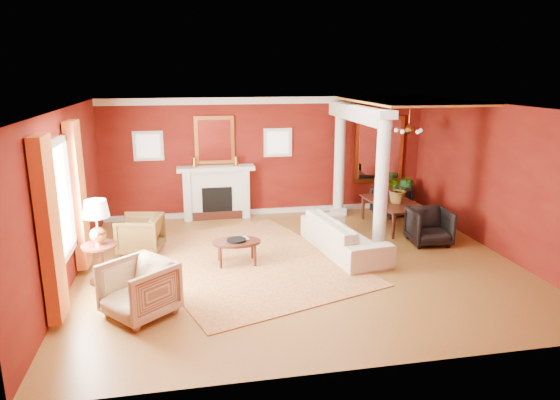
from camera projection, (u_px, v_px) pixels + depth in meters
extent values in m
plane|color=brown|center=(299.00, 263.00, 9.39)|extent=(8.00, 8.00, 0.00)
cube|color=#64180D|center=(268.00, 157.00, 12.35)|extent=(8.00, 0.04, 2.90)
cube|color=#64180D|center=(369.00, 257.00, 5.70)|extent=(8.00, 0.04, 2.90)
cube|color=#64180D|center=(65.00, 199.00, 8.29)|extent=(0.04, 7.00, 2.90)
cube|color=#64180D|center=(499.00, 179.00, 9.75)|extent=(0.04, 7.00, 2.90)
cube|color=white|center=(300.00, 107.00, 8.66)|extent=(8.00, 7.00, 0.04)
cube|color=silver|center=(217.00, 194.00, 12.17)|extent=(1.60, 0.34, 1.20)
cube|color=black|center=(217.00, 202.00, 12.04)|extent=(0.72, 0.03, 0.70)
cube|color=#32160E|center=(218.00, 215.00, 12.13)|extent=(1.20, 0.05, 0.20)
cube|color=silver|center=(216.00, 168.00, 11.97)|extent=(1.85, 0.42, 0.10)
cube|color=silver|center=(187.00, 195.00, 12.01)|extent=(0.16, 0.40, 1.20)
cube|color=silver|center=(245.00, 193.00, 12.27)|extent=(0.16, 0.40, 1.20)
cube|color=gold|center=(214.00, 140.00, 11.96)|extent=(0.95, 0.06, 1.15)
cube|color=white|center=(215.00, 140.00, 11.93)|extent=(0.78, 0.02, 0.98)
cube|color=silver|center=(148.00, 146.00, 11.72)|extent=(0.70, 0.06, 0.70)
cube|color=white|center=(148.00, 146.00, 11.68)|extent=(0.54, 0.02, 0.54)
cube|color=silver|center=(278.00, 142.00, 12.28)|extent=(0.70, 0.06, 0.70)
cube|color=white|center=(278.00, 143.00, 12.25)|extent=(0.54, 0.02, 0.54)
cube|color=white|center=(57.00, 202.00, 7.70)|extent=(0.03, 1.30, 1.70)
cube|color=silver|center=(48.00, 214.00, 7.04)|extent=(0.08, 0.10, 1.90)
cube|color=silver|center=(69.00, 191.00, 8.37)|extent=(0.08, 0.10, 1.90)
cube|color=#BB5E20|center=(49.00, 230.00, 6.81)|extent=(0.18, 0.55, 2.60)
cube|color=#BB5E20|center=(78.00, 195.00, 8.71)|extent=(0.18, 0.55, 2.60)
cube|color=silver|center=(378.00, 247.00, 9.96)|extent=(0.34, 0.34, 0.20)
cylinder|color=silver|center=(382.00, 181.00, 9.62)|extent=(0.26, 0.26, 2.50)
cube|color=silver|center=(385.00, 114.00, 9.30)|extent=(0.36, 0.36, 0.16)
cube|color=silver|center=(338.00, 211.00, 12.53)|extent=(0.34, 0.34, 0.20)
cylinder|color=silver|center=(340.00, 158.00, 12.19)|extent=(0.26, 0.26, 2.50)
cube|color=silver|center=(341.00, 105.00, 11.87)|extent=(0.36, 0.36, 0.16)
cube|color=silver|center=(356.00, 113.00, 10.85)|extent=(0.30, 3.20, 0.32)
cube|color=gold|center=(409.00, 101.00, 10.85)|extent=(2.30, 3.40, 0.04)
cube|color=gold|center=(379.00, 149.00, 12.82)|extent=(1.30, 0.06, 1.70)
cube|color=white|center=(380.00, 150.00, 12.78)|extent=(1.10, 0.02, 1.50)
cylinder|color=#B87539|center=(410.00, 115.00, 10.98)|extent=(0.02, 0.02, 0.65)
sphere|color=#B87539|center=(409.00, 129.00, 11.06)|extent=(0.20, 0.20, 0.20)
sphere|color=#EEE3CA|center=(420.00, 130.00, 11.12)|extent=(0.09, 0.09, 0.09)
sphere|color=#EEE3CA|center=(407.00, 129.00, 11.34)|extent=(0.09, 0.09, 0.09)
sphere|color=#EEE3CA|center=(396.00, 130.00, 11.19)|extent=(0.09, 0.09, 0.09)
sphere|color=#EEE3CA|center=(402.00, 132.00, 10.87)|extent=(0.09, 0.09, 0.09)
sphere|color=#EEE3CA|center=(418.00, 132.00, 10.83)|extent=(0.09, 0.09, 0.09)
cube|color=silver|center=(268.00, 100.00, 11.97)|extent=(8.00, 0.08, 0.16)
cube|color=silver|center=(268.00, 211.00, 12.66)|extent=(8.00, 0.08, 0.12)
cube|color=maroon|center=(247.00, 261.00, 9.46)|extent=(4.59, 5.28, 0.02)
imported|color=beige|center=(344.00, 230.00, 9.86)|extent=(1.03, 2.44, 0.92)
imported|color=black|center=(140.00, 232.00, 9.85)|extent=(0.90, 0.94, 0.83)
imported|color=tan|center=(139.00, 287.00, 7.27)|extent=(1.21, 1.22, 0.92)
cylinder|color=#32160E|center=(237.00, 242.00, 9.24)|extent=(0.90, 0.90, 0.05)
cylinder|color=#32160E|center=(221.00, 259.00, 9.05)|extent=(0.05, 0.05, 0.40)
cylinder|color=#32160E|center=(255.00, 256.00, 9.16)|extent=(0.05, 0.05, 0.40)
cylinder|color=#32160E|center=(219.00, 251.00, 9.43)|extent=(0.05, 0.05, 0.40)
cylinder|color=#32160E|center=(252.00, 249.00, 9.54)|extent=(0.05, 0.05, 0.40)
imported|color=#32160E|center=(239.00, 234.00, 9.27)|extent=(0.16, 0.06, 0.22)
cylinder|color=#32160E|center=(103.00, 281.00, 8.55)|extent=(0.43, 0.43, 0.04)
cylinder|color=#32160E|center=(101.00, 264.00, 8.47)|extent=(0.10, 0.10, 0.66)
cylinder|color=#32160E|center=(99.00, 246.00, 8.39)|extent=(0.58, 0.58, 0.04)
sphere|color=#B87539|center=(98.00, 235.00, 8.34)|extent=(0.27, 0.27, 0.27)
cylinder|color=#B87539|center=(97.00, 224.00, 8.29)|extent=(0.03, 0.03, 0.29)
cone|color=#EEE3CA|center=(96.00, 209.00, 8.23)|extent=(0.43, 0.43, 0.29)
imported|color=#32160E|center=(395.00, 207.00, 11.45)|extent=(0.73, 1.76, 0.96)
imported|color=black|center=(429.00, 225.00, 10.35)|extent=(0.85, 0.80, 0.82)
imported|color=black|center=(391.00, 200.00, 12.46)|extent=(0.94, 0.91, 0.77)
sphere|color=#15431C|center=(405.00, 205.00, 12.84)|extent=(0.35, 0.35, 0.35)
cylinder|color=#15431C|center=(406.00, 196.00, 12.78)|extent=(0.31, 0.31, 0.82)
imported|color=#26591E|center=(399.00, 176.00, 11.19)|extent=(0.68, 0.73, 0.51)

